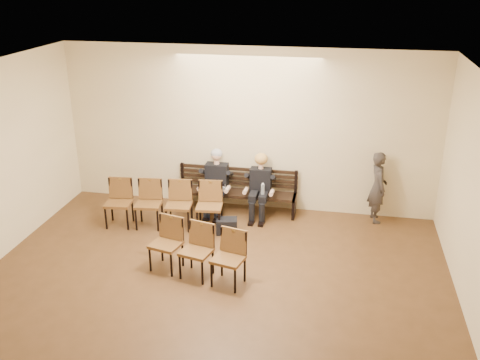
{
  "coord_description": "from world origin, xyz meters",
  "views": [
    {
      "loc": [
        1.94,
        -5.74,
        4.99
      ],
      "look_at": [
        0.02,
        4.05,
        0.98
      ],
      "focal_mm": 40.0,
      "sensor_mm": 36.0,
      "label": 1
    }
  ],
  "objects_px": {
    "chair_row_back": "(164,205)",
    "water_bottle": "(263,195)",
    "bench": "(236,201)",
    "laptop": "(216,190)",
    "seated_woman": "(260,188)",
    "seated_man": "(216,182)",
    "bag": "(227,226)",
    "passerby": "(378,182)",
    "chair_row_front": "(196,252)"
  },
  "relations": [
    {
      "from": "laptop",
      "to": "chair_row_back",
      "type": "distance_m",
      "value": 1.19
    },
    {
      "from": "seated_woman",
      "to": "bag",
      "type": "height_order",
      "value": "seated_woman"
    },
    {
      "from": "bag",
      "to": "chair_row_front",
      "type": "relative_size",
      "value": 0.24
    },
    {
      "from": "bench",
      "to": "passerby",
      "type": "relative_size",
      "value": 1.49
    },
    {
      "from": "water_bottle",
      "to": "chair_row_front",
      "type": "distance_m",
      "value": 2.52
    },
    {
      "from": "seated_man",
      "to": "passerby",
      "type": "relative_size",
      "value": 0.81
    },
    {
      "from": "bag",
      "to": "passerby",
      "type": "relative_size",
      "value": 0.24
    },
    {
      "from": "bag",
      "to": "chair_row_front",
      "type": "bearing_deg",
      "value": -95.53
    },
    {
      "from": "chair_row_front",
      "to": "chair_row_back",
      "type": "height_order",
      "value": "chair_row_back"
    },
    {
      "from": "passerby",
      "to": "chair_row_back",
      "type": "xyz_separation_m",
      "value": [
        -4.24,
        -1.14,
        -0.38
      ]
    },
    {
      "from": "passerby",
      "to": "bag",
      "type": "bearing_deg",
      "value": 98.27
    },
    {
      "from": "bench",
      "to": "chair_row_back",
      "type": "height_order",
      "value": "chair_row_back"
    },
    {
      "from": "seated_man",
      "to": "seated_woman",
      "type": "xyz_separation_m",
      "value": [
        0.95,
        0.0,
        -0.06
      ]
    },
    {
      "from": "seated_woman",
      "to": "chair_row_back",
      "type": "relative_size",
      "value": 0.54
    },
    {
      "from": "laptop",
      "to": "bench",
      "type": "bearing_deg",
      "value": 41.69
    },
    {
      "from": "seated_man",
      "to": "chair_row_back",
      "type": "xyz_separation_m",
      "value": [
        -0.87,
        -0.92,
        -0.22
      ]
    },
    {
      "from": "seated_man",
      "to": "chair_row_front",
      "type": "height_order",
      "value": "seated_man"
    },
    {
      "from": "seated_woman",
      "to": "laptop",
      "type": "xyz_separation_m",
      "value": [
        -0.9,
        -0.16,
        -0.07
      ]
    },
    {
      "from": "seated_man",
      "to": "water_bottle",
      "type": "bearing_deg",
      "value": -11.42
    },
    {
      "from": "bench",
      "to": "passerby",
      "type": "distance_m",
      "value": 3.02
    },
    {
      "from": "seated_man",
      "to": "bag",
      "type": "bearing_deg",
      "value": -65.01
    },
    {
      "from": "chair_row_front",
      "to": "seated_man",
      "type": "bearing_deg",
      "value": 109.48
    },
    {
      "from": "laptop",
      "to": "passerby",
      "type": "xyz_separation_m",
      "value": [
        3.32,
        0.38,
        0.3
      ]
    },
    {
      "from": "laptop",
      "to": "chair_row_front",
      "type": "distance_m",
      "value": 2.45
    },
    {
      "from": "bench",
      "to": "laptop",
      "type": "bearing_deg",
      "value": -142.39
    },
    {
      "from": "bench",
      "to": "bag",
      "type": "distance_m",
      "value": 1.06
    },
    {
      "from": "seated_woman",
      "to": "passerby",
      "type": "relative_size",
      "value": 0.74
    },
    {
      "from": "chair_row_back",
      "to": "chair_row_front",
      "type": "bearing_deg",
      "value": -61.94
    },
    {
      "from": "bag",
      "to": "passerby",
      "type": "height_order",
      "value": "passerby"
    },
    {
      "from": "chair_row_back",
      "to": "water_bottle",
      "type": "bearing_deg",
      "value": 14.03
    },
    {
      "from": "bench",
      "to": "passerby",
      "type": "xyz_separation_m",
      "value": [
        2.95,
        0.1,
        0.65
      ]
    },
    {
      "from": "chair_row_back",
      "to": "seated_man",
      "type": "bearing_deg",
      "value": 40.25
    },
    {
      "from": "bench",
      "to": "water_bottle",
      "type": "bearing_deg",
      "value": -27.85
    },
    {
      "from": "water_bottle",
      "to": "bag",
      "type": "bearing_deg",
      "value": -130.01
    },
    {
      "from": "water_bottle",
      "to": "seated_woman",
      "type": "bearing_deg",
      "value": 113.68
    },
    {
      "from": "seated_woman",
      "to": "bench",
      "type": "bearing_deg",
      "value": 167.34
    },
    {
      "from": "bench",
      "to": "bag",
      "type": "bearing_deg",
      "value": -89.04
    },
    {
      "from": "bench",
      "to": "laptop",
      "type": "distance_m",
      "value": 0.58
    },
    {
      "from": "bag",
      "to": "chair_row_front",
      "type": "distance_m",
      "value": 1.71
    },
    {
      "from": "bench",
      "to": "laptop",
      "type": "relative_size",
      "value": 7.67
    },
    {
      "from": "bench",
      "to": "chair_row_front",
      "type": "bearing_deg",
      "value": -93.02
    },
    {
      "from": "water_bottle",
      "to": "chair_row_back",
      "type": "distance_m",
      "value": 2.05
    },
    {
      "from": "bag",
      "to": "seated_woman",
      "type": "bearing_deg",
      "value": 61.14
    },
    {
      "from": "seated_woman",
      "to": "chair_row_front",
      "type": "xyz_separation_m",
      "value": [
        -0.68,
        -2.6,
        -0.17
      ]
    },
    {
      "from": "seated_man",
      "to": "chair_row_back",
      "type": "bearing_deg",
      "value": -133.61
    },
    {
      "from": "seated_woman",
      "to": "bag",
      "type": "xyz_separation_m",
      "value": [
        -0.52,
        -0.94,
        -0.49
      ]
    },
    {
      "from": "water_bottle",
      "to": "laptop",
      "type": "bearing_deg",
      "value": 177.33
    },
    {
      "from": "seated_woman",
      "to": "seated_man",
      "type": "bearing_deg",
      "value": 180.0
    },
    {
      "from": "laptop",
      "to": "passerby",
      "type": "relative_size",
      "value": 0.19
    },
    {
      "from": "bench",
      "to": "passerby",
      "type": "bearing_deg",
      "value": 1.94
    }
  ]
}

